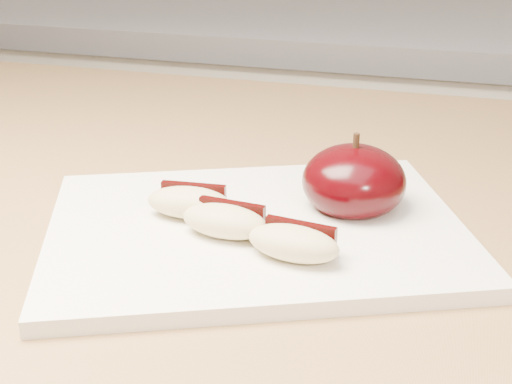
# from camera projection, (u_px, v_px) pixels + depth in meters

# --- Properties ---
(back_cabinet) EXTENTS (2.40, 0.62, 0.94)m
(back_cabinet) POSITION_uv_depth(u_px,v_px,m) (381.00, 250.00, 1.41)
(back_cabinet) COLOR silver
(back_cabinet) RESTS_ON ground
(cutting_board) EXTENTS (0.37, 0.32, 0.01)m
(cutting_board) POSITION_uv_depth(u_px,v_px,m) (256.00, 230.00, 0.53)
(cutting_board) COLOR white
(cutting_board) RESTS_ON island_counter
(apple_half) EXTENTS (0.10, 0.10, 0.07)m
(apple_half) POSITION_uv_depth(u_px,v_px,m) (354.00, 181.00, 0.54)
(apple_half) COLOR black
(apple_half) RESTS_ON cutting_board
(apple_wedge_a) EXTENTS (0.07, 0.04, 0.02)m
(apple_wedge_a) POSITION_uv_depth(u_px,v_px,m) (189.00, 202.00, 0.53)
(apple_wedge_a) COLOR #CCB681
(apple_wedge_a) RESTS_ON cutting_board
(apple_wedge_b) EXTENTS (0.07, 0.04, 0.02)m
(apple_wedge_b) POSITION_uv_depth(u_px,v_px,m) (225.00, 220.00, 0.50)
(apple_wedge_b) COLOR #CCB681
(apple_wedge_b) RESTS_ON cutting_board
(apple_wedge_c) EXTENTS (0.07, 0.04, 0.02)m
(apple_wedge_c) POSITION_uv_depth(u_px,v_px,m) (294.00, 242.00, 0.47)
(apple_wedge_c) COLOR #CCB681
(apple_wedge_c) RESTS_ON cutting_board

